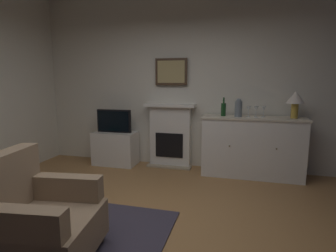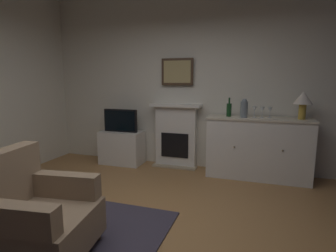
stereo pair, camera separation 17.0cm
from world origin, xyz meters
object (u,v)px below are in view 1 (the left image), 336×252
fireplace_unit (170,135)px  framed_picture (171,72)px  table_lamp (295,99)px  wine_glass_right (264,109)px  wine_glass_left (249,109)px  tv_cabinet (115,148)px  wine_bottle (223,109)px  wine_glass_center (256,109)px  sideboard_cabinet (252,147)px  armchair (36,219)px  tv_set (114,121)px  vase_decorative (238,108)px

fireplace_unit → framed_picture: size_ratio=2.00×
fireplace_unit → table_lamp: size_ratio=2.75×
wine_glass_right → table_lamp: bearing=-3.1°
wine_glass_left → tv_cabinet: wine_glass_left is taller
wine_bottle → wine_glass_center: size_ratio=1.76×
sideboard_cabinet → tv_cabinet: (-2.33, 0.02, -0.18)m
wine_bottle → wine_glass_center: 0.49m
wine_bottle → wine_glass_left: size_ratio=1.76×
sideboard_cabinet → wine_bottle: 0.73m
wine_glass_center → tv_cabinet: size_ratio=0.22×
armchair → tv_set: bearing=102.3°
table_lamp → fireplace_unit: bearing=174.8°
sideboard_cabinet → table_lamp: (0.57, 0.00, 0.75)m
sideboard_cabinet → tv_cabinet: bearing=179.6°
tv_set → armchair: (0.57, -2.60, -0.41)m
table_lamp → tv_set: size_ratio=0.65×
fireplace_unit → tv_cabinet: (-0.97, -0.16, -0.25)m
fireplace_unit → wine_bottle: bearing=-10.7°
table_lamp → wine_glass_left: bearing=-178.5°
fireplace_unit → sideboard_cabinet: 1.37m
armchair → fireplace_unit: bearing=81.7°
tv_set → wine_glass_center: bearing=-0.1°
fireplace_unit → tv_set: (-0.97, -0.19, 0.24)m
wine_glass_center → wine_glass_right: bearing=18.4°
armchair → wine_glass_left: bearing=57.0°
wine_glass_right → tv_cabinet: bearing=-179.8°
table_lamp → armchair: bearing=-131.8°
wine_glass_center → tv_cabinet: wine_glass_center is taller
tv_set → sideboard_cabinet: bearing=0.2°
wine_glass_left → armchair: 3.17m
table_lamp → armchair: size_ratio=0.43×
wine_glass_left → wine_glass_right: same height
sideboard_cabinet → table_lamp: size_ratio=3.85×
sideboard_cabinet → wine_glass_center: wine_glass_center is taller
framed_picture → wine_glass_right: size_ratio=3.33×
tv_set → fireplace_unit: bearing=10.8°
wine_glass_left → table_lamp: bearing=1.5°
sideboard_cabinet → table_lamp: 0.94m
sideboard_cabinet → armchair: (-1.76, -2.61, -0.09)m
wine_glass_center → tv_set: wine_glass_center is taller
tv_set → armchair: size_ratio=0.67×
wine_bottle → vase_decorative: (0.23, -0.06, 0.03)m
table_lamp → wine_glass_center: size_ratio=2.42×
wine_glass_left → sideboard_cabinet: bearing=12.5°
fireplace_unit → tv_set: 1.02m
tv_cabinet → tv_set: bearing=-90.0°
fireplace_unit → tv_set: fireplace_unit is taller
wine_bottle → wine_glass_right: wine_bottle is taller
wine_glass_center → tv_cabinet: bearing=179.3°
fireplace_unit → vase_decorative: size_ratio=3.91×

